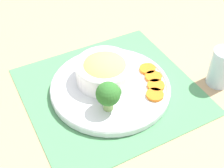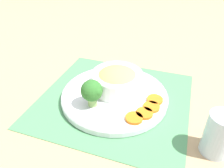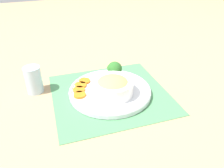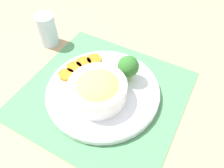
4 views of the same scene
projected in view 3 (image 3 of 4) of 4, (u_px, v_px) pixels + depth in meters
The scene contains 10 objects.
ground_plane at pixel (110, 94), 0.85m from camera, with size 4.00×4.00×0.00m, color tan.
placemat at pixel (110, 93), 0.85m from camera, with size 0.46×0.44×0.00m.
plate at pixel (110, 91), 0.85m from camera, with size 0.32×0.32×0.02m.
bowl at pixel (113, 86), 0.80m from camera, with size 0.15×0.15×0.07m.
broccoli_floret at pixel (115, 69), 0.88m from camera, with size 0.06×0.06×0.08m.
carrot_slice_near at pixel (85, 81), 0.89m from camera, with size 0.05×0.05×0.01m.
carrot_slice_middle at pixel (81, 85), 0.86m from camera, with size 0.05×0.05×0.01m.
carrot_slice_far at pixel (79, 90), 0.83m from camera, with size 0.05×0.05×0.01m.
carrot_slice_extra at pixel (80, 95), 0.81m from camera, with size 0.05×0.05×0.01m.
water_glass at pixel (34, 81), 0.84m from camera, with size 0.06×0.06×0.11m.
Camera 3 is at (-0.24, -0.66, 0.48)m, focal length 35.00 mm.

